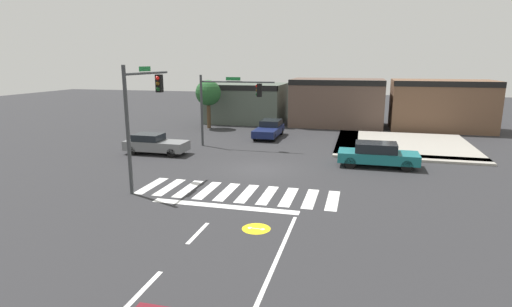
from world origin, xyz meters
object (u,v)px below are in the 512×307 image
car_gray (155,144)px  car_navy (269,129)px  traffic_signal_southwest (142,104)px  roadside_tree (208,93)px  traffic_signal_northwest (228,98)px  car_teal (377,154)px

car_gray → car_navy: (6.32, 8.31, 0.00)m
car_navy → traffic_signal_southwest: bearing=-11.8°
car_navy → roadside_tree: size_ratio=1.01×
car_gray → roadside_tree: (-0.40, 11.59, 2.65)m
traffic_signal_northwest → car_gray: traffic_signal_northwest is taller
roadside_tree → car_gray: bearing=-88.0°
car_navy → car_teal: car_teal is taller
traffic_signal_southwest → roadside_tree: 18.82m
traffic_signal_southwest → car_gray: traffic_signal_southwest is taller
car_gray → car_navy: bearing=52.7°
car_navy → traffic_signal_northwest: bearing=-23.4°
traffic_signal_southwest → traffic_signal_northwest: (1.09, 10.38, -0.51)m
car_gray → car_teal: size_ratio=0.92×
traffic_signal_southwest → car_teal: bearing=-59.2°
car_gray → car_navy: size_ratio=0.94×
traffic_signal_southwest → car_navy: (3.16, 15.18, -3.52)m
traffic_signal_northwest → car_gray: (-4.25, -3.51, -3.01)m
traffic_signal_southwest → car_navy: 15.90m
traffic_signal_northwest → roadside_tree: (-4.65, 8.08, -0.36)m
car_gray → car_teal: 14.93m
traffic_signal_southwest → traffic_signal_northwest: size_ratio=1.09×
traffic_signal_northwest → car_gray: 6.28m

